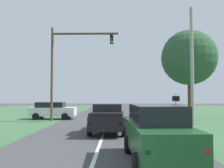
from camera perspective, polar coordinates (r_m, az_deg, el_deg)
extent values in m
plane|color=#424244|center=(15.45, -2.07, -11.64)|extent=(120.00, 120.00, 0.00)
cube|color=#194C23|center=(9.11, 10.52, -12.30)|extent=(2.11, 4.99, 1.02)
cube|color=black|center=(9.24, 10.15, -6.89)|extent=(1.80, 3.12, 0.67)
cube|color=red|center=(6.62, 8.36, -15.52)|extent=(0.14, 0.07, 0.12)
cube|color=red|center=(7.04, 21.20, -14.58)|extent=(0.14, 0.07, 0.12)
cylinder|color=black|center=(10.54, 3.60, -13.84)|extent=(0.26, 0.73, 0.72)
cylinder|color=black|center=(10.87, 13.77, -13.42)|extent=(0.26, 0.73, 0.72)
cylinder|color=black|center=(7.60, 5.83, -18.21)|extent=(0.26, 0.73, 0.72)
cylinder|color=black|center=(8.05, 19.82, -17.18)|extent=(0.26, 0.73, 0.72)
cube|color=black|center=(16.11, -0.85, -8.39)|extent=(2.17, 5.16, 0.81)
cube|color=black|center=(15.80, -0.91, -5.82)|extent=(1.82, 1.99, 0.67)
cube|color=black|center=(14.50, -1.28, -7.02)|extent=(1.96, 2.00, 0.20)
cube|color=red|center=(13.70, -5.04, -9.21)|extent=(0.14, 0.06, 0.12)
cube|color=red|center=(13.57, 1.91, -9.28)|extent=(0.14, 0.06, 0.12)
cylinder|color=black|center=(17.81, -3.75, -9.15)|extent=(0.27, 0.81, 0.80)
cylinder|color=black|center=(17.69, 2.77, -9.20)|extent=(0.27, 0.81, 0.80)
cylinder|color=black|center=(14.70, -5.23, -10.51)|extent=(0.27, 0.81, 0.80)
cylinder|color=black|center=(14.56, 2.71, -10.60)|extent=(0.27, 0.81, 0.80)
cylinder|color=brown|center=(24.12, -13.84, 2.31)|extent=(0.24, 0.24, 8.96)
cube|color=#4C3D2B|center=(24.16, -6.26, 11.58)|extent=(6.37, 0.16, 0.16)
cube|color=black|center=(23.84, -0.08, 10.40)|extent=(0.32, 0.28, 0.90)
sphere|color=black|center=(23.76, -0.09, 11.19)|extent=(0.22, 0.22, 0.22)
sphere|color=black|center=(23.69, -0.09, 10.48)|extent=(0.22, 0.22, 0.22)
sphere|color=#1ED83F|center=(23.63, -0.09, 9.77)|extent=(0.22, 0.22, 0.22)
cylinder|color=gray|center=(18.45, 14.69, -6.15)|extent=(0.08, 0.08, 2.53)
cube|color=white|center=(18.38, 14.68, -3.30)|extent=(0.60, 0.03, 0.44)
cube|color=black|center=(18.37, 14.69, -3.30)|extent=(0.52, 0.01, 0.36)
cylinder|color=#4C351E|center=(27.21, 17.64, -3.16)|extent=(0.36, 0.36, 4.27)
sphere|color=#2B5230|center=(27.51, 17.51, 5.90)|extent=(5.86, 5.86, 5.86)
cube|color=silver|center=(25.89, -13.63, -6.26)|extent=(4.65, 1.97, 0.86)
cube|color=black|center=(25.91, -14.11, -4.71)|extent=(2.79, 1.73, 0.54)
cube|color=red|center=(24.64, -8.90, -6.39)|extent=(0.06, 0.14, 0.12)
cube|color=red|center=(26.20, -8.31, -6.18)|extent=(0.06, 0.14, 0.12)
cylinder|color=black|center=(25.39, -17.36, -7.25)|extent=(0.68, 0.24, 0.68)
cylinder|color=black|center=(27.24, -16.09, -6.96)|extent=(0.68, 0.24, 0.68)
cylinder|color=black|center=(24.65, -10.94, -7.47)|extent=(0.68, 0.24, 0.68)
cylinder|color=black|center=(26.55, -10.09, -7.13)|extent=(0.68, 0.24, 0.68)
cylinder|color=#9E998E|center=(21.47, 18.17, 4.14)|extent=(0.28, 0.28, 9.82)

